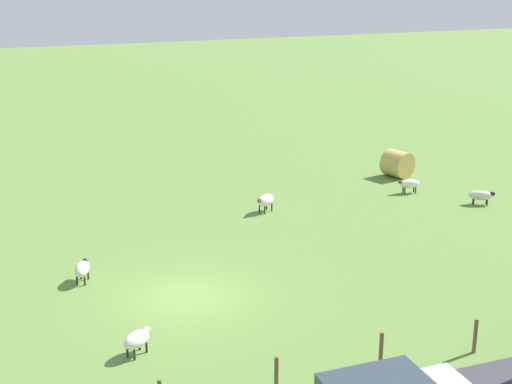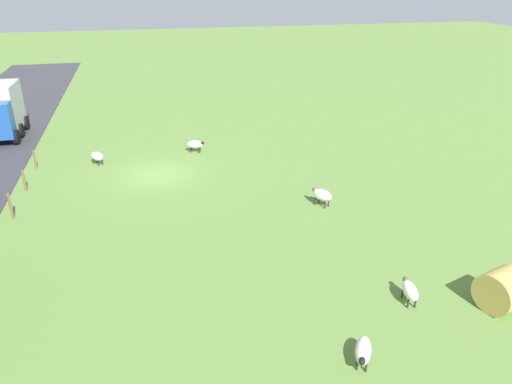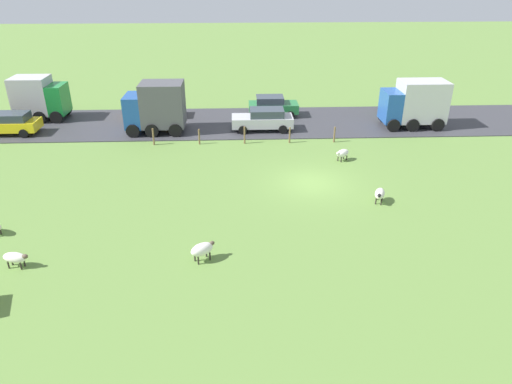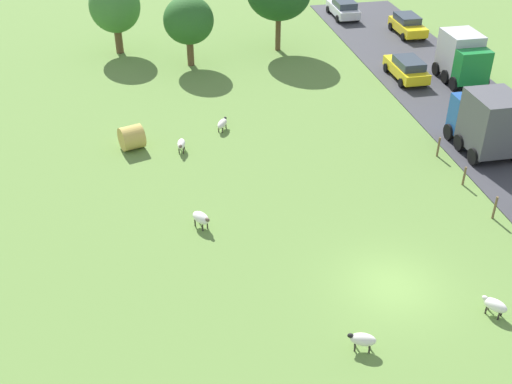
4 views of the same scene
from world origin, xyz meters
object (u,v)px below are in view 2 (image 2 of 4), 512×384
Objects in this scene: sheep_1 at (195,144)px; sheep_3 at (363,351)px; hay_bale_0 at (502,290)px; sheep_0 at (410,290)px; sheep_4 at (322,195)px; sheep_2 at (97,156)px.

sheep_3 is at bearing 97.12° from sheep_1.
sheep_3 is 5.70m from hay_bale_0.
sheep_0 is 7.76m from sheep_4.
hay_bale_0 is (-13.80, 17.06, 0.20)m from sheep_2.
hay_bale_0 reaches higher than sheep_0.
sheep_3 is at bearing 12.60° from hay_bale_0.
sheep_1 is 0.81× the size of hay_bale_0.
hay_bale_0 reaches higher than sheep_4.
sheep_1 reaches higher than sheep_3.
sheep_0 is 17.59m from sheep_1.
sheep_1 is (5.15, -16.82, 0.03)m from sheep_0.
sheep_0 is 2.97m from hay_bale_0.
hay_bale_0 is (-2.79, 0.98, 0.22)m from sheep_0.
sheep_1 is 5.91m from sheep_2.
sheep_1 is at bearing -65.96° from hay_bale_0.
sheep_4 reaches higher than sheep_2.
sheep_1 is 1.06× the size of sheep_2.
sheep_1 is 0.99× the size of sheep_4.
sheep_4 is at bearing -71.25° from hay_bale_0.
hay_bale_0 reaches higher than sheep_2.
hay_bale_0 is at bearing -167.40° from sheep_3.
sheep_1 is at bearing -172.83° from sheep_2.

